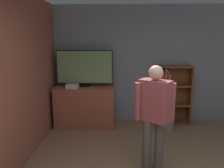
{
  "coord_description": "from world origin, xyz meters",
  "views": [
    {
      "loc": [
        -0.54,
        -1.97,
        1.98
      ],
      "look_at": [
        -0.66,
        1.82,
        1.17
      ],
      "focal_mm": 35.0,
      "sensor_mm": 36.0,
      "label": 1
    }
  ],
  "objects_px": {
    "person": "(154,111)",
    "waste_bin": "(167,121)",
    "game_console": "(72,86)",
    "bookshelf": "(170,94)",
    "television": "(85,68)"
  },
  "relations": [
    {
      "from": "television",
      "to": "waste_bin",
      "type": "bearing_deg",
      "value": -8.18
    },
    {
      "from": "television",
      "to": "person",
      "type": "relative_size",
      "value": 0.78
    },
    {
      "from": "television",
      "to": "person",
      "type": "height_order",
      "value": "television"
    },
    {
      "from": "television",
      "to": "waste_bin",
      "type": "distance_m",
      "value": 2.14
    },
    {
      "from": "game_console",
      "to": "waste_bin",
      "type": "height_order",
      "value": "game_console"
    },
    {
      "from": "waste_bin",
      "to": "person",
      "type": "bearing_deg",
      "value": -110.1
    },
    {
      "from": "bookshelf",
      "to": "person",
      "type": "bearing_deg",
      "value": -109.09
    },
    {
      "from": "bookshelf",
      "to": "waste_bin",
      "type": "distance_m",
      "value": 0.64
    },
    {
      "from": "waste_bin",
      "to": "game_console",
      "type": "bearing_deg",
      "value": 178.21
    },
    {
      "from": "person",
      "to": "waste_bin",
      "type": "distance_m",
      "value": 1.74
    },
    {
      "from": "person",
      "to": "game_console",
      "type": "bearing_deg",
      "value": 170.43
    },
    {
      "from": "game_console",
      "to": "waste_bin",
      "type": "distance_m",
      "value": 2.19
    },
    {
      "from": "bookshelf",
      "to": "waste_bin",
      "type": "height_order",
      "value": "bookshelf"
    },
    {
      "from": "bookshelf",
      "to": "waste_bin",
      "type": "xyz_separation_m",
      "value": [
        -0.11,
        -0.41,
        -0.48
      ]
    },
    {
      "from": "person",
      "to": "waste_bin",
      "type": "bearing_deg",
      "value": 105.94
    }
  ]
}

